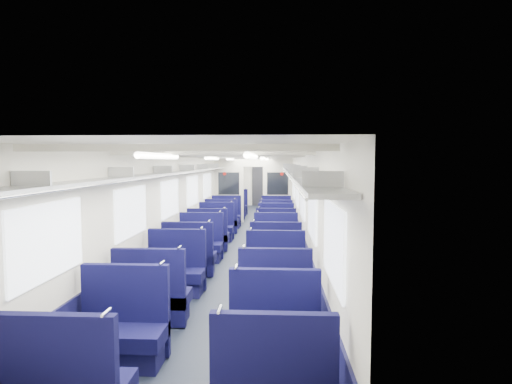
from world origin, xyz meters
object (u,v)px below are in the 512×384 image
at_px(seat_13, 276,237).
at_px(bulkhead, 253,188).
at_px(seat_15, 276,230).
at_px(seat_17, 276,224).
at_px(end_door, 260,185).
at_px(seat_11, 276,246).
at_px(seat_22, 235,207).
at_px(seat_9, 276,258).
at_px(seat_21, 276,211).
at_px(seat_2, 122,333).
at_px(seat_5, 275,299).
at_px(seat_4, 152,299).
at_px(seat_8, 189,258).
at_px(seat_18, 226,218).
at_px(seat_19, 276,218).
at_px(seat_10, 201,246).
at_px(seat_6, 176,273).
at_px(seat_20, 232,210).
at_px(seat_23, 276,207).
at_px(seat_16, 222,222).
at_px(seat_14, 216,229).
at_px(seat_12, 208,237).
at_px(seat_7, 275,276).
at_px(seat_3, 275,341).

bearing_deg(seat_13, bulkhead, 100.17).
relative_size(seat_15, seat_17, 1.00).
height_order(end_door, seat_11, end_door).
bearing_deg(seat_22, seat_9, -79.24).
bearing_deg(seat_21, seat_2, -98.48).
bearing_deg(seat_5, seat_13, 90.00).
distance_m(seat_4, seat_5, 1.66).
bearing_deg(seat_8, bulkhead, 83.23).
bearing_deg(seat_18, seat_19, -0.73).
bearing_deg(seat_5, seat_21, 90.00).
xyz_separation_m(seat_9, seat_10, (-1.66, 1.08, 0.00)).
relative_size(seat_9, seat_19, 1.00).
distance_m(end_door, seat_6, 13.71).
distance_m(end_door, seat_13, 10.29).
bearing_deg(end_door, seat_20, -99.63).
xyz_separation_m(seat_22, seat_23, (1.66, 0.00, 0.00)).
bearing_deg(bulkhead, seat_16, -109.62).
xyz_separation_m(seat_6, seat_10, (0.00, 2.24, 0.00)).
bearing_deg(seat_15, seat_11, -90.00).
bearing_deg(bulkhead, end_door, 90.00).
bearing_deg(seat_2, bulkhead, 85.45).
distance_m(bulkhead, seat_5, 9.32).
bearing_deg(seat_15, seat_14, 174.59).
distance_m(seat_4, seat_18, 8.09).
height_order(seat_9, seat_18, same).
relative_size(seat_10, seat_22, 1.00).
bearing_deg(seat_21, seat_12, -106.82).
relative_size(seat_22, seat_23, 1.00).
bearing_deg(seat_19, seat_11, -90.00).
distance_m(seat_15, seat_17, 1.17).
distance_m(seat_10, seat_23, 7.83).
bearing_deg(seat_15, seat_19, 90.00).
distance_m(seat_5, seat_22, 11.19).
relative_size(seat_4, seat_19, 1.00).
height_order(end_door, seat_13, end_door).
xyz_separation_m(seat_5, seat_23, (0.00, 11.07, 0.00)).
relative_size(seat_13, seat_18, 1.00).
relative_size(seat_15, seat_21, 1.00).
height_order(seat_2, seat_8, same).
xyz_separation_m(end_door, seat_7, (0.83, -13.71, -0.66)).
bearing_deg(seat_11, seat_4, -114.80).
distance_m(seat_12, seat_17, 2.83).
bearing_deg(seat_10, seat_11, 2.47).
xyz_separation_m(bulkhead, seat_9, (0.83, -6.90, -0.90)).
xyz_separation_m(seat_3, seat_17, (0.00, 8.05, 0.00)).
relative_size(seat_3, seat_8, 1.00).
relative_size(seat_12, seat_14, 1.00).
xyz_separation_m(seat_14, seat_22, (0.00, 5.34, 0.00)).
relative_size(seat_12, seat_21, 1.00).
bearing_deg(seat_22, seat_6, -90.00).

